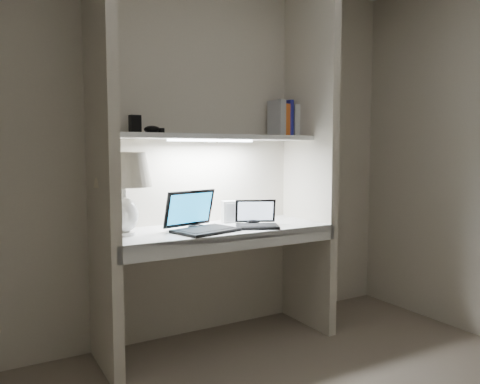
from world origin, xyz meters
TOP-DOWN VIEW (x-y plane):
  - back_wall at (0.00, 1.50)m, footprint 3.20×0.01m
  - alcove_panel_left at (-0.73, 1.23)m, footprint 0.06×0.55m
  - alcove_panel_right at (0.73, 1.23)m, footprint 0.06×0.55m
  - desk at (0.00, 1.23)m, footprint 1.40×0.55m
  - desk_apron at (0.00, 0.96)m, footprint 1.46×0.03m
  - shelf at (0.00, 1.32)m, footprint 1.40×0.36m
  - strip_light at (0.00, 1.32)m, footprint 0.60×0.04m
  - table_lamp at (-0.61, 1.24)m, footprint 0.33×0.33m
  - laptop_main at (-0.16, 1.17)m, footprint 0.43×0.40m
  - laptop_netbook at (0.23, 1.13)m, footprint 0.34×0.32m
  - speaker at (0.16, 1.37)m, footprint 0.12×0.09m
  - mouse at (0.25, 1.21)m, footprint 0.10×0.06m
  - cable_coil at (-0.11, 1.32)m, footprint 0.12×0.12m
  - sticky_note at (-0.64, 1.26)m, footprint 0.10×0.10m
  - book_row at (0.65, 1.38)m, footprint 0.24×0.17m
  - shelf_box at (-0.47, 1.42)m, footprint 0.07×0.05m
  - shelf_gadget at (-0.39, 1.35)m, footprint 0.13×0.11m

SIDE VIEW (x-z plane):
  - desk_apron at x=0.00m, z-range 0.67..0.77m
  - desk at x=0.00m, z-range 0.73..0.77m
  - sticky_note at x=-0.64m, z-range 0.77..0.77m
  - cable_coil at x=-0.11m, z-range 0.77..0.78m
  - mouse at x=0.25m, z-range 0.77..0.81m
  - laptop_netbook at x=0.23m, z-range 0.72..0.90m
  - laptop_main at x=-0.16m, z-range 0.70..0.95m
  - speaker at x=0.16m, z-range 0.77..0.92m
  - table_lamp at x=-0.61m, z-range 0.85..1.34m
  - back_wall at x=0.00m, z-range 0.00..2.50m
  - alcove_panel_left at x=-0.73m, z-range 0.00..2.50m
  - alcove_panel_right at x=0.73m, z-range 0.00..2.50m
  - strip_light at x=0.00m, z-range 1.32..1.34m
  - shelf at x=0.00m, z-range 1.34..1.36m
  - shelf_gadget at x=-0.39m, z-range 1.37..1.41m
  - shelf_box at x=-0.47m, z-range 1.36..1.48m
  - book_row at x=0.65m, z-range 1.36..1.62m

